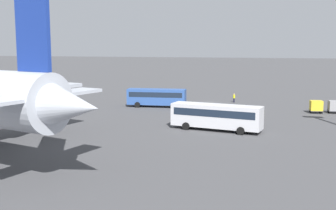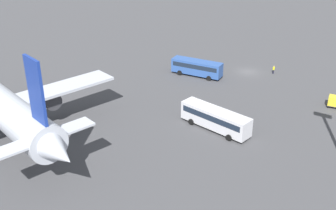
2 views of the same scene
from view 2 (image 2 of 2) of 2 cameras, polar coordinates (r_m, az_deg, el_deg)
ground_plane at (r=90.27m, az=10.77°, el=4.43°), size 600.00×600.00×0.00m
shuttle_bus_near at (r=86.22m, az=3.93°, el=5.19°), size 10.66×3.73×3.24m
shuttle_bus_far at (r=65.70m, az=6.43°, el=-1.72°), size 12.13×4.67×3.38m
worker_person at (r=90.18m, az=14.11°, el=4.67°), size 0.38×0.38×1.74m
cargo_cart_yellow at (r=78.18m, az=21.59°, el=0.51°), size 2.22×1.95×2.06m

